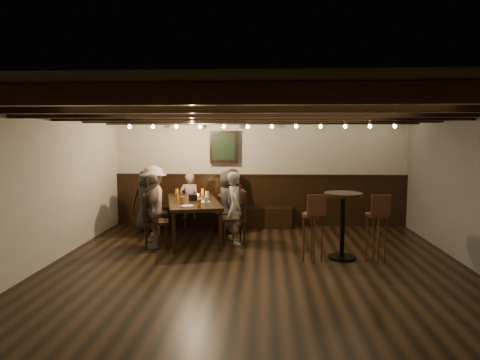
# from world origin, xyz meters

# --- Properties ---
(room) EXTENTS (7.00, 7.00, 7.00)m
(room) POSITION_xyz_m (-0.29, 2.21, 1.07)
(room) COLOR black
(room) RESTS_ON ground
(dining_table) EXTENTS (1.38, 2.20, 0.77)m
(dining_table) POSITION_xyz_m (-1.27, 2.01, 0.70)
(dining_table) COLOR black
(dining_table) RESTS_ON floor
(chair_left_near) EXTENTS (0.52, 0.52, 0.95)m
(chair_left_near) POSITION_xyz_m (-2.08, 2.27, 0.29)
(chair_left_near) COLOR black
(chair_left_near) RESTS_ON floor
(chair_left_far) EXTENTS (0.53, 0.53, 0.96)m
(chair_left_far) POSITION_xyz_m (-1.86, 1.40, 0.29)
(chair_left_far) COLOR black
(chair_left_far) RESTS_ON floor
(chair_right_near) EXTENTS (0.49, 0.49, 0.88)m
(chair_right_near) POSITION_xyz_m (-0.68, 2.62, 0.27)
(chair_right_near) COLOR black
(chair_right_near) RESTS_ON floor
(chair_right_far) EXTENTS (0.55, 0.55, 0.99)m
(chair_right_far) POSITION_xyz_m (-0.46, 1.75, 0.30)
(chair_right_far) COLOR black
(chair_right_far) RESTS_ON floor
(person_bench_left) EXTENTS (0.71, 0.55, 1.30)m
(person_bench_left) POSITION_xyz_m (-2.36, 2.67, 0.65)
(person_bench_left) COLOR #29292C
(person_bench_left) RESTS_ON floor
(person_bench_centre) EXTENTS (0.50, 0.38, 1.20)m
(person_bench_centre) POSITION_xyz_m (-1.52, 3.03, 0.60)
(person_bench_centre) COLOR gray
(person_bench_centre) RESTS_ON floor
(person_bench_right) EXTENTS (0.72, 0.62, 1.28)m
(person_bench_right) POSITION_xyz_m (-0.61, 3.10, 0.64)
(person_bench_right) COLOR maroon
(person_bench_right) RESTS_ON floor
(person_left_near) EXTENTS (0.73, 1.01, 1.41)m
(person_left_near) POSITION_xyz_m (-2.10, 2.27, 0.71)
(person_left_near) COLOR #A4998A
(person_left_near) RESTS_ON floor
(person_left_far) EXTENTS (0.50, 0.84, 1.33)m
(person_left_far) POSITION_xyz_m (-1.89, 1.39, 0.67)
(person_left_far) COLOR gray
(person_left_far) RESTS_ON floor
(person_right_near) EXTENTS (0.55, 0.71, 1.30)m
(person_right_near) POSITION_xyz_m (-0.65, 2.63, 0.65)
(person_right_near) COLOR black
(person_right_near) RESTS_ON floor
(person_right_far) EXTENTS (0.43, 0.55, 1.34)m
(person_right_far) POSITION_xyz_m (-0.43, 1.75, 0.67)
(person_right_far) COLOR gray
(person_right_far) RESTS_ON floor
(pint_a) EXTENTS (0.07, 0.07, 0.14)m
(pint_a) POSITION_xyz_m (-1.71, 2.62, 0.84)
(pint_a) COLOR #BF7219
(pint_a) RESTS_ON dining_table
(pint_b) EXTENTS (0.07, 0.07, 0.14)m
(pint_b) POSITION_xyz_m (-1.18, 2.70, 0.84)
(pint_b) COLOR #BF7219
(pint_b) RESTS_ON dining_table
(pint_c) EXTENTS (0.07, 0.07, 0.14)m
(pint_c) POSITION_xyz_m (-1.58, 2.04, 0.84)
(pint_c) COLOR #BF7219
(pint_c) RESTS_ON dining_table
(pint_d) EXTENTS (0.07, 0.07, 0.14)m
(pint_d) POSITION_xyz_m (-1.02, 2.28, 0.84)
(pint_d) COLOR silver
(pint_d) RESTS_ON dining_table
(pint_e) EXTENTS (0.07, 0.07, 0.14)m
(pint_e) POSITION_xyz_m (-1.37, 1.52, 0.84)
(pint_e) COLOR #BF7219
(pint_e) RESTS_ON dining_table
(pint_f) EXTENTS (0.07, 0.07, 0.14)m
(pint_f) POSITION_xyz_m (-0.94, 1.52, 0.84)
(pint_f) COLOR silver
(pint_f) RESTS_ON dining_table
(pint_g) EXTENTS (0.07, 0.07, 0.14)m
(pint_g) POSITION_xyz_m (-1.03, 1.25, 0.84)
(pint_g) COLOR #BF7219
(pint_g) RESTS_ON dining_table
(plate_near) EXTENTS (0.24, 0.24, 0.01)m
(plate_near) POSITION_xyz_m (-1.25, 1.29, 0.77)
(plate_near) COLOR white
(plate_near) RESTS_ON dining_table
(plate_far) EXTENTS (0.24, 0.24, 0.01)m
(plate_far) POSITION_xyz_m (-1.02, 1.76, 0.77)
(plate_far) COLOR white
(plate_far) RESTS_ON dining_table
(condiment_caddy) EXTENTS (0.15, 0.10, 0.12)m
(condiment_caddy) POSITION_xyz_m (-1.26, 1.96, 0.83)
(condiment_caddy) COLOR black
(condiment_caddy) RESTS_ON dining_table
(candle) EXTENTS (0.05, 0.05, 0.05)m
(candle) POSITION_xyz_m (-1.22, 2.33, 0.79)
(candle) COLOR beige
(candle) RESTS_ON dining_table
(high_top_table) EXTENTS (0.61, 0.61, 1.09)m
(high_top_table) POSITION_xyz_m (1.38, 0.85, 0.71)
(high_top_table) COLOR black
(high_top_table) RESTS_ON floor
(bar_stool_left) EXTENTS (0.36, 0.38, 1.10)m
(bar_stool_left) POSITION_xyz_m (0.88, 0.65, 0.41)
(bar_stool_left) COLOR #371C11
(bar_stool_left) RESTS_ON floor
(bar_stool_right) EXTENTS (0.35, 0.37, 1.10)m
(bar_stool_right) POSITION_xyz_m (1.88, 0.70, 0.41)
(bar_stool_right) COLOR #371C11
(bar_stool_right) RESTS_ON floor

